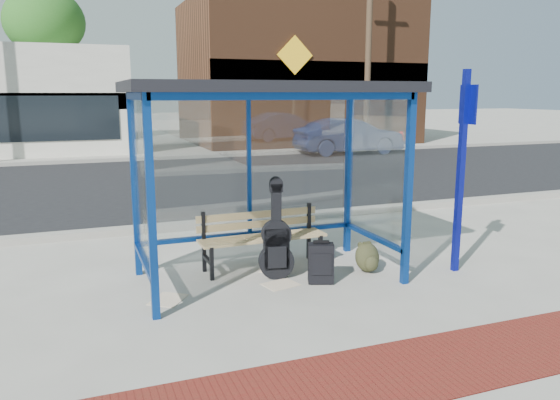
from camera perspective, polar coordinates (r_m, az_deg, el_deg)
name	(u,v)px	position (r m, az deg, el deg)	size (l,w,h in m)	color
ground	(268,279)	(6.93, -1.23, -8.21)	(120.00, 120.00, 0.00)	#B2ADA0
brick_paver_strip	(375,377)	(4.76, 9.89, -17.76)	(60.00, 1.00, 0.01)	maroon
curb_near	(212,223)	(9.58, -7.08, -2.44)	(60.00, 0.25, 0.12)	gray
street_asphalt	(165,183)	(14.51, -11.92, 1.80)	(60.00, 10.00, 0.00)	black
curb_far	(141,159)	(19.51, -14.32, 4.21)	(60.00, 0.25, 0.12)	gray
far_sidewalk	(135,155)	(21.39, -14.92, 4.61)	(60.00, 4.00, 0.01)	#B2ADA0
bus_shelter	(266,112)	(6.61, -1.51, 9.20)	(3.30, 1.80, 2.42)	navy
storefront_brown	(296,74)	(26.69, 1.64, 13.07)	(10.00, 7.08, 6.40)	#59331E
tree_mid	(44,23)	(28.35, -23.40, 16.65)	(3.60, 3.60, 7.03)	#4C3826
tree_right	(346,35)	(31.92, 6.95, 16.72)	(3.60, 3.60, 7.03)	#4C3826
utility_pole_east	(368,46)	(22.61, 9.23, 15.59)	(1.60, 0.24, 8.00)	#4C3826
bench	(262,235)	(7.23, -1.94, -3.63)	(1.70, 0.46, 0.80)	black
guitar_bag	(276,244)	(6.81, -0.39, -4.64)	(0.46, 0.21, 1.21)	black
suitcase	(321,263)	(6.72, 4.29, -6.62)	(0.36, 0.29, 0.54)	black
backpack	(368,258)	(7.21, 9.17, -6.00)	(0.34, 0.31, 0.39)	#2D2D19
sign_post	(462,161)	(7.29, 18.48, 3.93)	(0.10, 0.32, 2.58)	#0C1388
newspaper_a	(168,300)	(6.38, -11.62, -10.16)	(0.41, 0.33, 0.01)	white
newspaper_b	(281,285)	(6.71, 0.06, -8.83)	(0.40, 0.32, 0.01)	white
newspaper_c	(274,269)	(7.28, -0.61, -7.20)	(0.39, 0.31, 0.01)	white
parked_car	(349,136)	(21.05, 7.20, 6.63)	(1.43, 4.09, 1.35)	#1B264E
fire_hydrant	(401,139)	(23.88, 12.53, 6.26)	(0.30, 0.21, 0.70)	red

